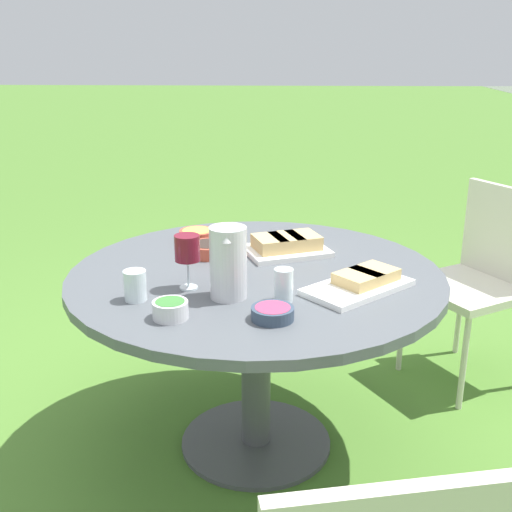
% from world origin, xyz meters
% --- Properties ---
extents(ground_plane, '(40.00, 40.00, 0.00)m').
position_xyz_m(ground_plane, '(0.00, 0.00, 0.00)').
color(ground_plane, '#4C7A2D').
extents(dining_table, '(1.33, 1.33, 0.72)m').
position_xyz_m(dining_table, '(0.00, 0.00, 0.61)').
color(dining_table, '#4C4C51').
rests_on(dining_table, ground_plane).
extents(chair_near_right, '(0.59, 0.59, 0.89)m').
position_xyz_m(chair_near_right, '(-0.59, 0.99, 0.52)').
color(chair_near_right, beige).
rests_on(chair_near_right, ground_plane).
extents(water_pitcher, '(0.13, 0.12, 0.23)m').
position_xyz_m(water_pitcher, '(0.24, -0.08, 0.83)').
color(water_pitcher, silver).
rests_on(water_pitcher, dining_table).
extents(wine_glass, '(0.08, 0.08, 0.18)m').
position_xyz_m(wine_glass, '(0.17, -0.22, 0.85)').
color(wine_glass, silver).
rests_on(wine_glass, dining_table).
extents(platter_bread_main, '(0.32, 0.37, 0.07)m').
position_xyz_m(platter_bread_main, '(-0.22, 0.11, 0.75)').
color(platter_bread_main, white).
rests_on(platter_bread_main, dining_table).
extents(platter_charcuterie, '(0.39, 0.40, 0.06)m').
position_xyz_m(platter_charcuterie, '(0.15, 0.36, 0.74)').
color(platter_charcuterie, white).
rests_on(platter_charcuterie, dining_table).
extents(bowl_fries, '(0.14, 0.14, 0.05)m').
position_xyz_m(bowl_fries, '(-0.35, -0.26, 0.74)').
color(bowl_fries, '#B74733').
rests_on(bowl_fries, dining_table).
extents(bowl_salad, '(0.11, 0.11, 0.05)m').
position_xyz_m(bowl_salad, '(0.41, -0.24, 0.75)').
color(bowl_salad, silver).
rests_on(bowl_salad, dining_table).
extents(bowl_olives, '(0.16, 0.16, 0.05)m').
position_xyz_m(bowl_olives, '(-0.18, -0.19, 0.74)').
color(bowl_olives, '#B74733').
rests_on(bowl_olives, dining_table).
extents(bowl_dip_red, '(0.13, 0.13, 0.04)m').
position_xyz_m(bowl_dip_red, '(0.40, 0.07, 0.74)').
color(bowl_dip_red, '#334256').
rests_on(bowl_dip_red, dining_table).
extents(cup_water_near, '(0.07, 0.07, 0.10)m').
position_xyz_m(cup_water_near, '(0.27, -0.37, 0.76)').
color(cup_water_near, silver).
rests_on(cup_water_near, dining_table).
extents(cup_water_far, '(0.06, 0.06, 0.11)m').
position_xyz_m(cup_water_far, '(0.26, 0.10, 0.77)').
color(cup_water_far, silver).
rests_on(cup_water_far, dining_table).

